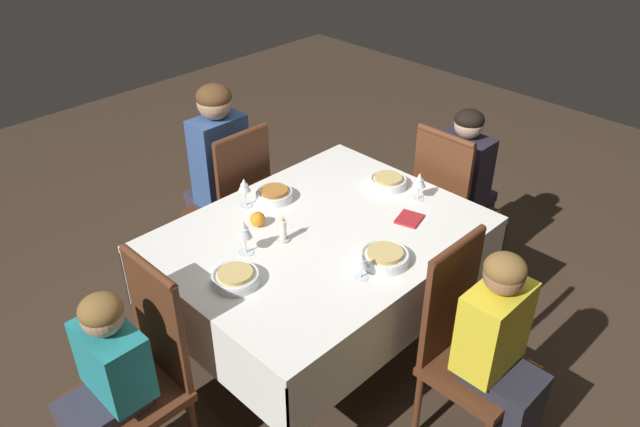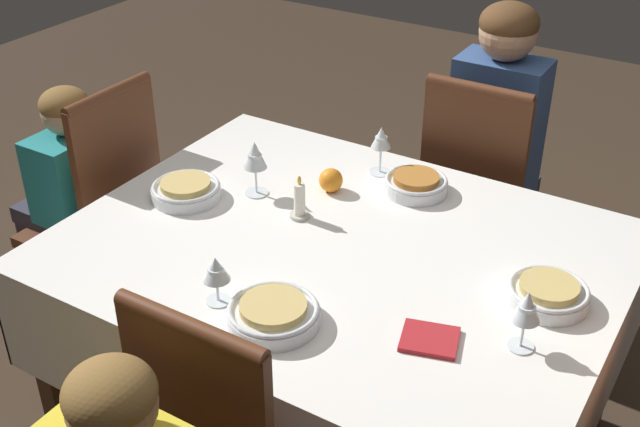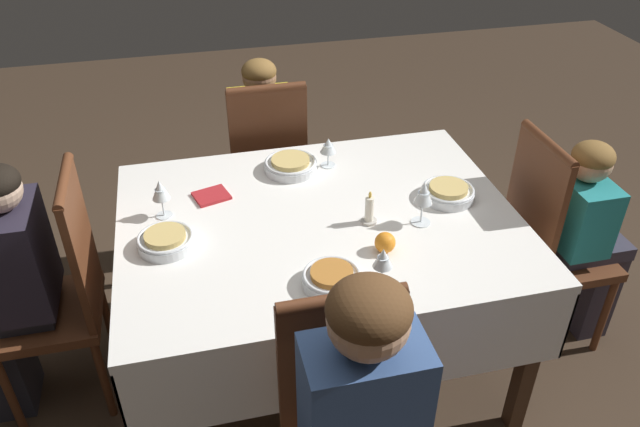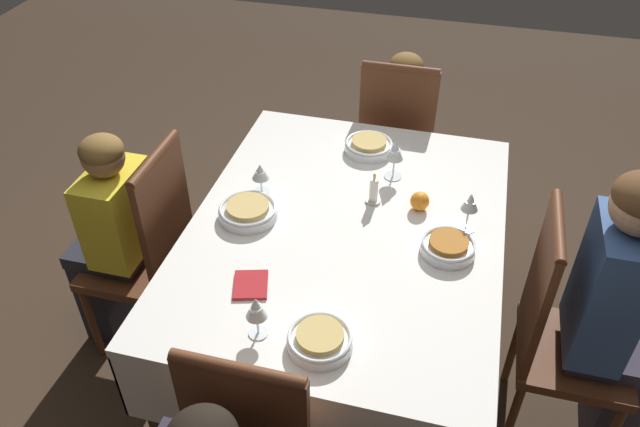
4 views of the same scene
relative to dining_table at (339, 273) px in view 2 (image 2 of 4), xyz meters
name	(u,v)px [view 2 (image 2 of 4)]	position (x,y,z in m)	size (l,w,h in m)	color
dining_table	(339,273)	(0.00, 0.00, 0.00)	(1.47, 1.13, 0.76)	white
chair_south	(478,201)	(-0.10, -0.79, -0.13)	(0.39, 0.39, 1.01)	#562D19
chair_east	(104,212)	(0.96, -0.05, -0.13)	(0.39, 0.39, 1.01)	#562D19
person_adult_denim	(498,146)	(-0.10, -0.95, 0.02)	(0.30, 0.34, 1.21)	#383342
person_child_teal	(68,200)	(1.13, -0.05, -0.14)	(0.33, 0.30, 0.97)	#383342
bowl_south	(416,184)	(-0.05, -0.37, 0.12)	(0.19, 0.19, 0.06)	silver
wine_glass_south	(381,140)	(0.10, -0.43, 0.20)	(0.07, 0.07, 0.16)	white
bowl_north	(273,313)	(-0.04, 0.37, 0.12)	(0.22, 0.22, 0.06)	silver
wine_glass_north	(216,271)	(0.13, 0.37, 0.18)	(0.07, 0.07, 0.13)	white
bowl_east	(186,190)	(0.52, 0.02, 0.12)	(0.21, 0.21, 0.06)	silver
wine_glass_east	(255,157)	(0.35, -0.12, 0.21)	(0.07, 0.07, 0.17)	white
bowl_west	(548,293)	(-0.56, -0.05, 0.12)	(0.20, 0.20, 0.06)	silver
wine_glass_west	(526,309)	(-0.56, 0.15, 0.20)	(0.07, 0.07, 0.15)	white
candle_centerpiece	(300,203)	(0.17, -0.07, 0.14)	(0.06, 0.06, 0.13)	beige
orange_fruit	(331,180)	(0.17, -0.25, 0.13)	(0.07, 0.07, 0.07)	orange
napkin_red_folded	(430,339)	(-0.38, 0.24, 0.10)	(0.15, 0.14, 0.01)	#AD2328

